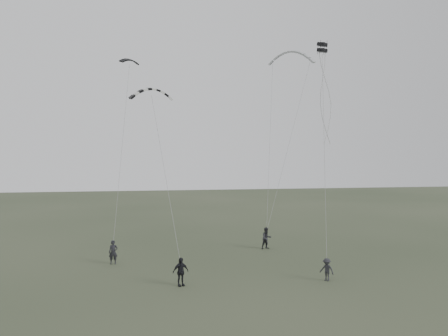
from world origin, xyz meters
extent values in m
plane|color=#313C27|center=(0.00, 0.00, 0.00)|extent=(140.00, 140.00, 0.00)
imported|color=black|center=(-8.44, 5.43, 0.90)|extent=(0.66, 0.43, 1.79)
imported|color=#25252A|center=(4.32, 8.63, 0.94)|extent=(1.05, 0.91, 1.87)
imported|color=black|center=(-3.76, -0.82, 0.90)|extent=(1.14, 0.79, 1.80)
imported|color=#26262B|center=(5.77, -1.25, 0.74)|extent=(1.05, 1.09, 1.49)
camera|label=1|loc=(-5.43, -28.11, 8.39)|focal=35.00mm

